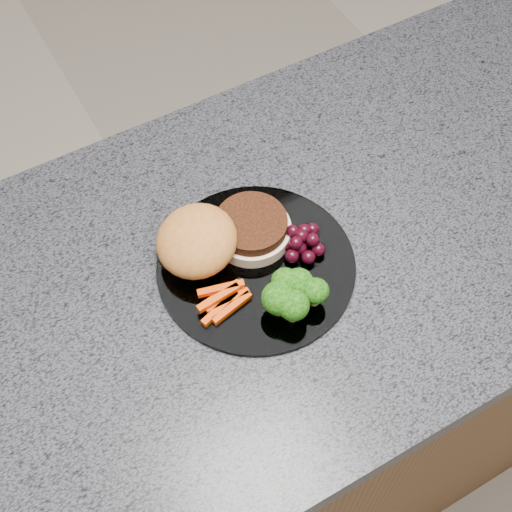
{
  "coord_description": "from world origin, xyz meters",
  "views": [
    {
      "loc": [
        -0.34,
        -0.44,
        1.69
      ],
      "look_at": [
        -0.09,
        -0.01,
        0.93
      ],
      "focal_mm": 50.0,
      "sensor_mm": 36.0,
      "label": 1
    }
  ],
  "objects": [
    {
      "name": "plate",
      "position": [
        -0.09,
        -0.01,
        0.9
      ],
      "size": [
        0.26,
        0.26,
        0.01
      ],
      "primitive_type": "cylinder",
      "color": "white",
      "rests_on": "countertop"
    },
    {
      "name": "island_cabinet",
      "position": [
        0.0,
        0.0,
        0.43
      ],
      "size": [
        1.2,
        0.6,
        0.86
      ],
      "primitive_type": "cube",
      "color": "brown",
      "rests_on": "ground"
    },
    {
      "name": "carrot_sticks",
      "position": [
        -0.16,
        -0.03,
        0.91
      ],
      "size": [
        0.07,
        0.05,
        0.02
      ],
      "rotation": [
        0.0,
        0.0,
        -0.17
      ],
      "color": "#DF3F03",
      "rests_on": "plate"
    },
    {
      "name": "broccoli",
      "position": [
        -0.08,
        -0.08,
        0.94
      ],
      "size": [
        0.08,
        0.07,
        0.05
      ],
      "rotation": [
        0.0,
        0.0,
        0.02
      ],
      "color": "olive",
      "rests_on": "plate"
    },
    {
      "name": "countertop",
      "position": [
        0.0,
        0.0,
        0.88
      ],
      "size": [
        1.2,
        0.6,
        0.04
      ],
      "primitive_type": "cube",
      "color": "#43444C",
      "rests_on": "island_cabinet"
    },
    {
      "name": "burger",
      "position": [
        -0.12,
        0.04,
        0.93
      ],
      "size": [
        0.2,
        0.13,
        0.06
      ],
      "rotation": [
        0.0,
        0.0,
        0.2
      ],
      "color": "beige",
      "rests_on": "plate"
    },
    {
      "name": "grape_bunch",
      "position": [
        -0.03,
        -0.01,
        0.92
      ],
      "size": [
        0.07,
        0.06,
        0.03
      ],
      "rotation": [
        0.0,
        0.0,
        -0.01
      ],
      "color": "black",
      "rests_on": "plate"
    }
  ]
}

